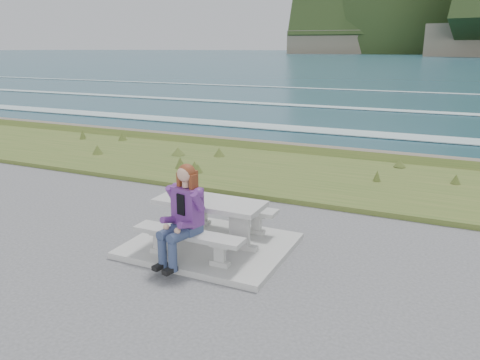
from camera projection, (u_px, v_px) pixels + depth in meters
The scene contains 8 objects.
concrete_slab at pixel (210, 245), 7.85m from camera, with size 2.60×2.10×0.10m, color #9D9C98.
picnic_table at pixel (210, 210), 7.68m from camera, with size 1.80×0.75×0.75m.
bench_landward at pixel (188, 238), 7.13m from camera, with size 1.80×0.35×0.45m.
bench_seaward at pixel (229, 210), 8.35m from camera, with size 1.80×0.35×0.45m.
grass_verge at pixel (301, 177), 12.23m from camera, with size 160.00×4.50×0.22m, color #3A5720.
shore_drop at pixel (329, 154), 14.76m from camera, with size 160.00×0.80×2.20m, color #63584A.
ocean at pixel (395, 128), 30.24m from camera, with size 1600.00×1600.00×0.09m.
seated_woman at pixel (180, 228), 6.97m from camera, with size 0.59×0.84×1.51m.
Camera 1 is at (3.50, -6.37, 3.25)m, focal length 35.00 mm.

